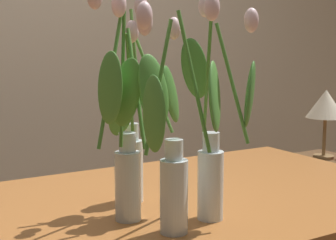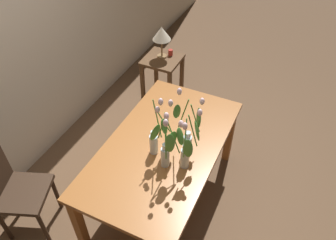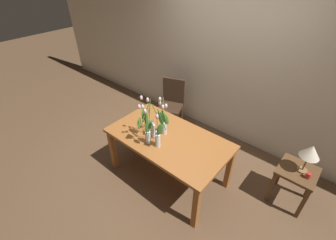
% 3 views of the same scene
% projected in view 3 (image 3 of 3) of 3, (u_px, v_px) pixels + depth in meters
% --- Properties ---
extents(ground_plane, '(18.00, 18.00, 0.00)m').
position_uv_depth(ground_plane, '(168.00, 175.00, 3.47)').
color(ground_plane, brown).
extents(room_wall_rear, '(9.00, 0.10, 2.70)m').
position_uv_depth(room_wall_rear, '(230.00, 60.00, 3.61)').
color(room_wall_rear, beige).
rests_on(room_wall_rear, ground).
extents(dining_table, '(1.60, 0.90, 0.74)m').
position_uv_depth(dining_table, '(168.00, 143.00, 3.09)').
color(dining_table, '#A3602D').
rests_on(dining_table, ground).
extents(tulip_vase_0, '(0.18, 0.16, 0.58)m').
position_uv_depth(tulip_vase_0, '(164.00, 123.00, 2.98)').
color(tulip_vase_0, silver).
rests_on(tulip_vase_0, dining_table).
extents(tulip_vase_1, '(0.23, 0.14, 0.56)m').
position_uv_depth(tulip_vase_1, '(146.00, 132.00, 2.84)').
color(tulip_vase_1, silver).
rests_on(tulip_vase_1, dining_table).
extents(tulip_vase_2, '(0.20, 0.29, 0.59)m').
position_uv_depth(tulip_vase_2, '(151.00, 121.00, 2.92)').
color(tulip_vase_2, silver).
rests_on(tulip_vase_2, dining_table).
extents(tulip_vase_3, '(0.17, 0.22, 0.59)m').
position_uv_depth(tulip_vase_3, '(159.00, 134.00, 2.79)').
color(tulip_vase_3, silver).
rests_on(tulip_vase_3, dining_table).
extents(dining_chair, '(0.52, 0.52, 0.93)m').
position_uv_depth(dining_chair, '(172.00, 102.00, 4.19)').
color(dining_chair, '#382619').
rests_on(dining_chair, ground).
extents(side_table, '(0.44, 0.44, 0.55)m').
position_uv_depth(side_table, '(295.00, 177.00, 2.89)').
color(side_table, brown).
rests_on(side_table, ground).
extents(table_lamp, '(0.22, 0.22, 0.40)m').
position_uv_depth(table_lamp, '(311.00, 152.00, 2.64)').
color(table_lamp, olive).
rests_on(table_lamp, side_table).
extents(pillar_candle, '(0.06, 0.06, 0.07)m').
position_uv_depth(pillar_candle, '(308.00, 176.00, 2.71)').
color(pillar_candle, '#B72D23').
rests_on(pillar_candle, side_table).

